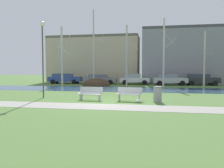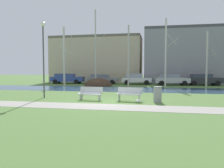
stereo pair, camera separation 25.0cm
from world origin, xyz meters
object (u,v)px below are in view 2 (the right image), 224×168
object	(u,v)px
parked_van_nearest_blue	(67,78)
seagull	(138,101)
streetlamp	(43,47)
parked_suv_fifth_dark	(203,79)
parked_wagon_fourth_silver	(171,79)
bench_right	(129,94)
parked_sedan_second_grey	(102,79)
bench_left	(90,93)
trash_bin	(158,94)
parked_hatch_third_white	(136,79)

from	to	relation	value
parked_van_nearest_blue	seagull	bearing A→B (deg)	-55.94
streetlamp	parked_suv_fifth_dark	xyz separation A→B (m)	(13.93, 15.88, -2.82)
parked_van_nearest_blue	parked_wagon_fourth_silver	bearing A→B (deg)	-2.67
bench_right	seagull	size ratio (longest dim) A/B	4.10
parked_van_nearest_blue	parked_sedan_second_grey	world-z (taller)	parked_van_nearest_blue
streetlamp	parked_suv_fifth_dark	bearing A→B (deg)	48.75
bench_left	streetlamp	bearing A→B (deg)	171.56
seagull	parked_suv_fifth_dark	distance (m)	18.61
seagull	parked_sedan_second_grey	world-z (taller)	parked_sedan_second_grey
parked_sedan_second_grey	bench_right	bearing A→B (deg)	-70.64
bench_right	parked_sedan_second_grey	bearing A→B (deg)	109.36
seagull	parked_sedan_second_grey	xyz separation A→B (m)	(-6.45, 17.35, 0.61)
trash_bin	parked_sedan_second_grey	size ratio (longest dim) A/B	0.21
trash_bin	seagull	world-z (taller)	trash_bin
streetlamp	parked_wagon_fourth_silver	distance (m)	18.50
parked_van_nearest_blue	parked_suv_fifth_dark	bearing A→B (deg)	-0.58
seagull	parked_suv_fifth_dark	xyz separation A→B (m)	(7.09, 17.19, 0.65)
streetlamp	parked_van_nearest_blue	xyz separation A→B (m)	(-4.91, 16.07, -2.82)
bench_right	parked_van_nearest_blue	bearing A→B (deg)	123.81
trash_bin	streetlamp	bearing A→B (deg)	174.44
bench_right	parked_van_nearest_blue	xyz separation A→B (m)	(-11.12, 16.61, 0.31)
bench_left	parked_hatch_third_white	xyz separation A→B (m)	(1.57, 16.66, 0.31)
parked_van_nearest_blue	parked_wagon_fourth_silver	distance (m)	14.82
trash_bin	parked_van_nearest_blue	size ratio (longest dim) A/B	0.20
parked_van_nearest_blue	parked_suv_fifth_dark	distance (m)	18.84
parked_van_nearest_blue	streetlamp	bearing A→B (deg)	-72.99
bench_left	seagull	distance (m)	3.32
bench_right	parked_suv_fifth_dark	xyz separation A→B (m)	(7.72, 16.42, 0.31)
streetlamp	parked_sedan_second_grey	distance (m)	16.29
bench_left	bench_right	distance (m)	2.59
bench_right	parked_hatch_third_white	xyz separation A→B (m)	(-1.02, 16.66, 0.31)
trash_bin	parked_van_nearest_blue	xyz separation A→B (m)	(-12.90, 16.85, 0.27)
parked_sedan_second_grey	parked_hatch_third_white	distance (m)	4.81
parked_hatch_third_white	streetlamp	bearing A→B (deg)	-107.84
parked_suv_fifth_dark	parked_sedan_second_grey	bearing A→B (deg)	179.34
parked_hatch_third_white	seagull	bearing A→B (deg)	-84.61
trash_bin	parked_suv_fifth_dark	xyz separation A→B (m)	(5.94, 16.66, 0.27)
bench_left	parked_suv_fifth_dark	size ratio (longest dim) A/B	0.37
seagull	streetlamp	xyz separation A→B (m)	(-6.83, 1.31, 3.47)
bench_right	trash_bin	world-z (taller)	trash_bin
parked_hatch_third_white	parked_wagon_fourth_silver	bearing A→B (deg)	-9.01
bench_right	parked_hatch_third_white	bearing A→B (deg)	93.49
seagull	parked_sedan_second_grey	distance (m)	18.52
bench_right	seagull	distance (m)	1.05
seagull	bench_left	bearing A→B (deg)	166.48
trash_bin	parked_hatch_third_white	world-z (taller)	parked_hatch_third_white
parked_hatch_third_white	parked_suv_fifth_dark	world-z (taller)	parked_hatch_third_white
bench_right	seagull	xyz separation A→B (m)	(0.63, -0.77, -0.34)
parked_sedan_second_grey	parked_suv_fifth_dark	size ratio (longest dim) A/B	1.03
streetlamp	parked_hatch_third_white	xyz separation A→B (m)	(5.19, 16.12, -2.81)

